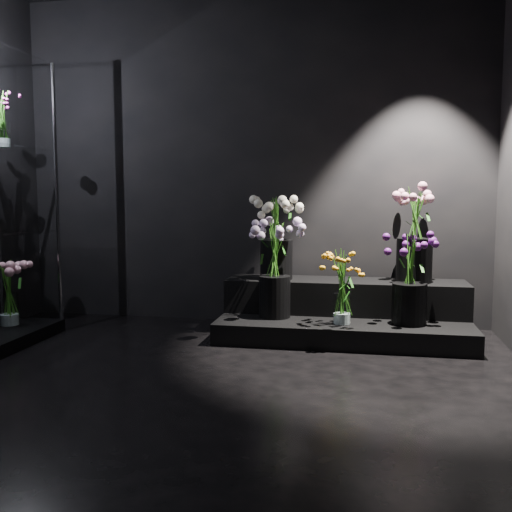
# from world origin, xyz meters

# --- Properties ---
(floor) EXTENTS (4.00, 4.00, 0.00)m
(floor) POSITION_xyz_m (0.00, 0.00, 0.00)
(floor) COLOR black
(floor) RESTS_ON ground
(wall_back) EXTENTS (4.00, 0.00, 4.00)m
(wall_back) POSITION_xyz_m (0.00, 2.00, 1.40)
(wall_back) COLOR black
(wall_back) RESTS_ON floor
(display_riser) EXTENTS (1.89, 0.84, 0.42)m
(display_riser) POSITION_xyz_m (0.82, 1.62, 0.17)
(display_riser) COLOR black
(display_riser) RESTS_ON floor
(bouquet_orange_bells) EXTENTS (0.33, 0.33, 0.54)m
(bouquet_orange_bells) POSITION_xyz_m (0.82, 1.31, 0.44)
(bouquet_orange_bells) COLOR white
(bouquet_orange_bells) RESTS_ON display_riser
(bouquet_lilac) EXTENTS (0.50, 0.50, 0.74)m
(bouquet_lilac) POSITION_xyz_m (0.30, 1.46, 0.59)
(bouquet_lilac) COLOR black
(bouquet_lilac) RESTS_ON display_riser
(bouquet_purple) EXTENTS (0.40, 0.40, 0.68)m
(bouquet_purple) POSITION_xyz_m (1.30, 1.41, 0.53)
(bouquet_purple) COLOR black
(bouquet_purple) RESTS_ON display_riser
(bouquet_cream_roses) EXTENTS (0.46, 0.46, 0.67)m
(bouquet_cream_roses) POSITION_xyz_m (0.27, 1.71, 0.81)
(bouquet_cream_roses) COLOR black
(bouquet_cream_roses) RESTS_ON display_riser
(bouquet_pink_roses) EXTENTS (0.45, 0.45, 0.74)m
(bouquet_pink_roses) POSITION_xyz_m (1.35, 1.73, 0.83)
(bouquet_pink_roses) COLOR black
(bouquet_pink_roses) RESTS_ON display_riser
(bouquet_case_magenta) EXTENTS (0.24, 0.24, 0.41)m
(bouquet_case_magenta) POSITION_xyz_m (-1.68, 1.05, 1.66)
(bouquet_case_magenta) COLOR white
(bouquet_case_magenta) RESTS_ON display_case
(bouquet_case_base_pink) EXTENTS (0.36, 0.36, 0.50)m
(bouquet_case_base_pink) POSITION_xyz_m (-1.71, 1.07, 0.36)
(bouquet_case_base_pink) COLOR white
(bouquet_case_base_pink) RESTS_ON display_case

